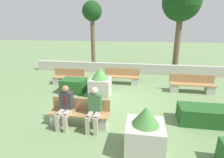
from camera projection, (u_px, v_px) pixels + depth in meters
ground_plane at (117, 104)px, 7.10m from camera, size 60.00×60.00×0.00m
perimeter_wall at (127, 68)px, 11.64m from camera, size 12.77×0.30×0.67m
bench_front at (79, 115)px, 5.54m from camera, size 1.91×0.48×0.83m
bench_left_side at (68, 79)px, 9.42m from camera, size 1.69×0.49×0.83m
bench_right_side at (122, 78)px, 9.51m from camera, size 1.90×0.49×0.83m
bench_back at (192, 86)px, 8.28m from camera, size 2.06×0.49×0.83m
person_seated_man at (65, 105)px, 5.36m from camera, size 0.38×0.64×1.31m
person_seated_woman at (94, 107)px, 5.21m from camera, size 0.38×0.64×1.31m
hedge_block_near_left at (74, 86)px, 8.32m from camera, size 1.11×0.84×0.64m
hedge_block_mid_left at (206, 115)px, 5.63m from camera, size 1.72×0.81×0.56m
planter_corner_left at (145, 133)px, 4.29m from camera, size 0.93×0.93×1.22m
planter_corner_right at (100, 82)px, 7.88m from camera, size 0.92×0.92×1.28m
tree_leftmost at (92, 15)px, 12.74m from camera, size 1.44×1.44×4.81m
tree_center_left at (181, 3)px, 11.16m from camera, size 2.45×2.45×5.76m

